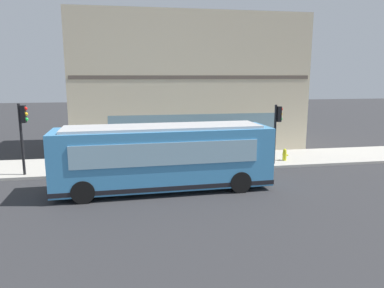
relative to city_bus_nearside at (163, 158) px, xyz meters
The scene contains 11 objects.
ground 3.22m from the city_bus_nearside, 85.23° to the right, with size 120.00×120.00×0.00m, color #2D2D30.
sidewalk_curb 5.89m from the city_bus_nearside, 29.50° to the right, with size 4.25×40.00×0.15m, color #B2ADA3.
building_corner 11.43m from the city_bus_nearside, 14.82° to the right, with size 7.10×16.21×9.51m.
city_bus_nearside is the anchor object (origin of this frame).
traffic_light_near_corner 7.92m from the city_bus_nearside, 64.26° to the right, with size 0.32×0.49×3.52m.
traffic_light_down_block 7.86m from the city_bus_nearside, 64.02° to the left, with size 0.32×0.49×3.78m.
fire_hydrant 8.96m from the city_bus_nearside, 62.95° to the right, with size 0.35×0.35×0.74m.
pedestrian_near_building_entrance 6.04m from the city_bus_nearside, 25.39° to the right, with size 0.32×0.32×1.65m.
pedestrian_walking_along_curb 4.63m from the city_bus_nearside, 18.41° to the left, with size 0.32×0.32×1.63m.
pedestrian_by_light_pole 7.65m from the city_bus_nearside, 39.92° to the right, with size 0.32×0.32×1.59m.
newspaper_vending_box 4.74m from the city_bus_nearside, 36.23° to the left, with size 0.44×0.42×0.90m.
Camera 1 is at (-16.62, 4.33, 5.33)m, focal length 33.63 mm.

